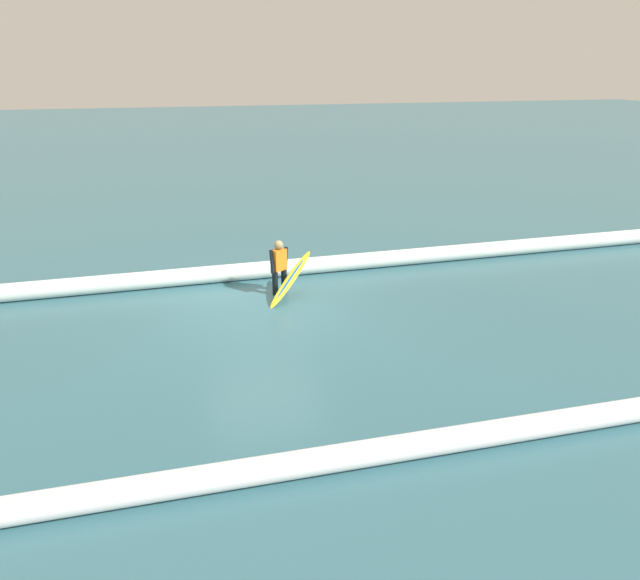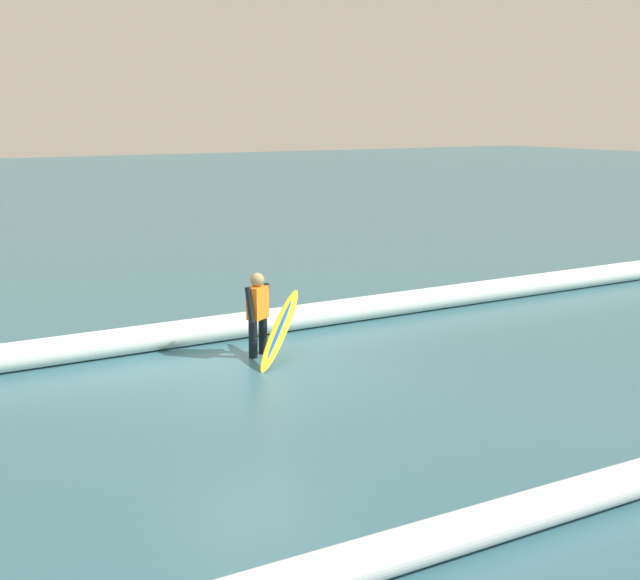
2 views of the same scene
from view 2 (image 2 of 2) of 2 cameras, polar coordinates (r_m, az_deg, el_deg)
The scene contains 5 objects.
ground_plane at distance 12.73m, azimuth -4.69°, elevation -5.58°, with size 130.56×130.56×0.00m, color #33626D.
surfer at distance 13.55m, azimuth -4.10°, elevation -1.31°, with size 0.46×0.44×1.32m.
surfboard at distance 13.40m, azimuth -2.64°, elevation -2.60°, with size 1.34×1.25×0.97m.
wave_crest_foreground at distance 15.56m, azimuth 0.30°, elevation -1.55°, with size 0.43×0.43×22.39m, color white.
wave_crest_midground at distance 8.99m, azimuth 17.85°, elevation -12.34°, with size 0.37×0.37×19.67m, color white.
Camera 2 is at (5.27, 10.97, 3.74)m, focal length 48.93 mm.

